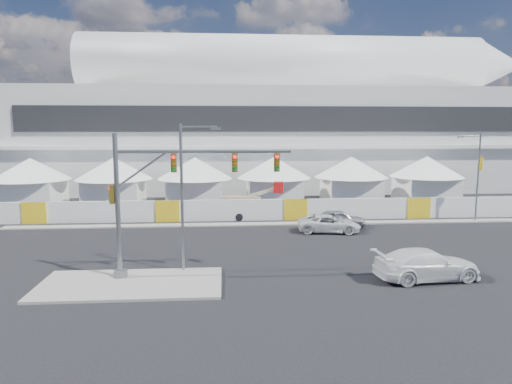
{
  "coord_description": "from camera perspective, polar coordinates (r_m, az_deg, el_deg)",
  "views": [
    {
      "loc": [
        -0.84,
        -27.71,
        8.61
      ],
      "look_at": [
        1.91,
        10.0,
        3.34
      ],
      "focal_mm": 32.0,
      "sensor_mm": 36.0,
      "label": 1
    }
  ],
  "objects": [
    {
      "name": "median_island",
      "position": [
        26.65,
        -15.39,
        -11.04
      ],
      "size": [
        10.0,
        5.0,
        0.15
      ],
      "primitive_type": "cube",
      "color": "gray",
      "rests_on": "ground"
    },
    {
      "name": "sedan_silver",
      "position": [
        40.62,
        10.36,
        -3.3
      ],
      "size": [
        2.14,
        4.73,
        1.57
      ],
      "primitive_type": "imported",
      "rotation": [
        0.0,
        0.0,
        1.51
      ],
      "color": "#A2A2A7",
      "rests_on": "ground"
    },
    {
      "name": "hoarding_fence",
      "position": [
        43.43,
        4.96,
        -2.18
      ],
      "size": [
        70.0,
        0.25,
        2.0
      ],
      "primitive_type": "cube",
      "color": "white",
      "rests_on": "ground"
    },
    {
      "name": "pickup_near",
      "position": [
        28.23,
        20.56,
        -8.47
      ],
      "size": [
        3.05,
        6.28,
        1.76
      ],
      "primitive_type": "imported",
      "rotation": [
        0.0,
        0.0,
        1.67
      ],
      "color": "silver",
      "rests_on": "ground"
    },
    {
      "name": "streetlight_curb",
      "position": [
        46.63,
        25.84,
        2.37
      ],
      "size": [
        2.41,
        0.54,
        8.14
      ],
      "color": "slate",
      "rests_on": "ground"
    },
    {
      "name": "pickup_curb",
      "position": [
        38.67,
        9.13,
        -3.94
      ],
      "size": [
        3.09,
        5.47,
        1.44
      ],
      "primitive_type": "imported",
      "rotation": [
        0.0,
        0.0,
        1.43
      ],
      "color": "silver",
      "rests_on": "ground"
    },
    {
      "name": "stadium",
      "position": [
        69.87,
        3.73,
        8.61
      ],
      "size": [
        80.0,
        24.8,
        21.98
      ],
      "color": "silver",
      "rests_on": "ground"
    },
    {
      "name": "ground",
      "position": [
        29.03,
        -2.35,
        -9.33
      ],
      "size": [
        160.0,
        160.0,
        0.0
      ],
      "primitive_type": "plane",
      "color": "black",
      "rests_on": "ground"
    },
    {
      "name": "traffic_mast",
      "position": [
        26.41,
        -12.73,
        -0.87
      ],
      "size": [
        10.21,
        0.8,
        8.21
      ],
      "color": "slate",
      "rests_on": "median_island"
    },
    {
      "name": "far_curb",
      "position": [
        46.09,
        22.85,
        -3.39
      ],
      "size": [
        80.0,
        1.2,
        0.12
      ],
      "primitive_type": "cube",
      "color": "gray",
      "rests_on": "ground"
    },
    {
      "name": "lot_car_b",
      "position": [
        52.63,
        24.94,
        -1.52
      ],
      "size": [
        1.68,
        3.83,
        1.28
      ],
      "primitive_type": "imported",
      "rotation": [
        0.0,
        0.0,
        1.53
      ],
      "color": "black",
      "rests_on": "ground"
    },
    {
      "name": "boom_lift",
      "position": [
        43.92,
        -2.61,
        -2.08
      ],
      "size": [
        7.29,
        2.2,
        3.63
      ],
      "rotation": [
        0.0,
        0.0,
        -0.17
      ],
      "color": "red",
      "rests_on": "ground"
    },
    {
      "name": "streetlight_median",
      "position": [
        27.22,
        -8.79,
        0.59
      ],
      "size": [
        2.42,
        0.24,
        8.75
      ],
      "color": "slate",
      "rests_on": "median_island"
    },
    {
      "name": "tent_row",
      "position": [
        52.02,
        -2.67,
        1.9
      ],
      "size": [
        53.4,
        8.4,
        5.4
      ],
      "color": "white",
      "rests_on": "ground"
    }
  ]
}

